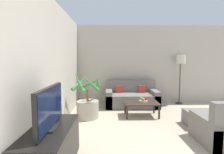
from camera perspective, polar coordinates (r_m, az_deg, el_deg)
wall_back at (r=6.46m, az=16.45°, el=4.01°), size 7.64×0.06×2.70m
wall_left at (r=3.11m, az=-22.02°, el=2.36°), size 0.06×8.05×2.70m
tv_console at (r=2.68m, az=-19.26°, el=-21.46°), size 0.54×1.24×0.59m
television at (r=2.48m, az=-19.62°, el=-9.47°), size 0.18×0.95×0.56m
potted_palm at (r=4.62m, az=-7.94°, el=-8.91°), size 0.83×0.81×1.22m
sofa_loveseat at (r=5.76m, az=6.37°, el=-6.75°), size 1.67×0.87×0.82m
floor_lamp at (r=6.36m, az=21.46°, el=4.55°), size 0.32×0.32×1.68m
coffee_table at (r=4.80m, az=9.57°, el=-8.71°), size 0.91×0.59×0.37m
fruit_bowl at (r=4.83m, az=10.14°, el=-7.73°), size 0.23×0.23×0.05m
apple_red at (r=4.83m, az=10.97°, el=-6.99°), size 0.07×0.07×0.07m
apple_green at (r=4.85m, az=9.51°, el=-6.87°), size 0.08×0.08×0.08m
orange_fruit at (r=4.75m, az=10.16°, el=-7.15°), size 0.08×0.08×0.08m
ottoman at (r=4.57m, az=26.86°, el=-11.96°), size 0.65×0.54×0.34m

